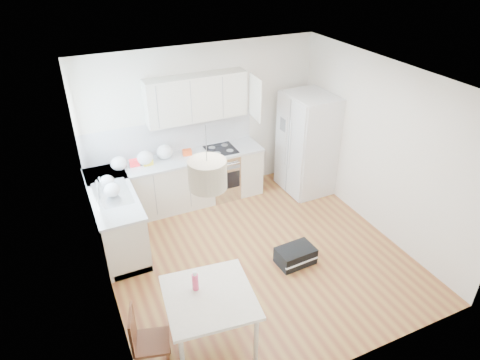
% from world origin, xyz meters
% --- Properties ---
extents(floor, '(4.20, 4.20, 0.00)m').
position_xyz_m(floor, '(0.00, 0.00, 0.00)').
color(floor, brown).
rests_on(floor, ground).
extents(ceiling, '(4.20, 4.20, 0.00)m').
position_xyz_m(ceiling, '(0.00, 0.00, 2.70)').
color(ceiling, white).
rests_on(ceiling, wall_back).
extents(wall_back, '(4.20, 0.00, 4.20)m').
position_xyz_m(wall_back, '(0.00, 2.10, 1.35)').
color(wall_back, silver).
rests_on(wall_back, floor).
extents(wall_left, '(0.00, 4.20, 4.20)m').
position_xyz_m(wall_left, '(-2.10, 0.00, 1.35)').
color(wall_left, silver).
rests_on(wall_left, floor).
extents(wall_right, '(0.00, 4.20, 4.20)m').
position_xyz_m(wall_right, '(2.10, 0.00, 1.35)').
color(wall_right, silver).
rests_on(wall_right, floor).
extents(window_glassblock, '(0.02, 1.00, 1.00)m').
position_xyz_m(window_glassblock, '(-2.09, 1.15, 1.75)').
color(window_glassblock, '#BFE0F9').
rests_on(window_glassblock, wall_left).
extents(cabinets_back, '(3.00, 0.60, 0.88)m').
position_xyz_m(cabinets_back, '(-0.60, 1.80, 0.44)').
color(cabinets_back, beige).
rests_on(cabinets_back, floor).
extents(cabinets_left, '(0.60, 1.80, 0.88)m').
position_xyz_m(cabinets_left, '(-1.80, 1.20, 0.44)').
color(cabinets_left, beige).
rests_on(cabinets_left, floor).
extents(counter_back, '(3.02, 0.64, 0.04)m').
position_xyz_m(counter_back, '(-0.60, 1.80, 0.90)').
color(counter_back, '#A5A8AA').
rests_on(counter_back, cabinets_back).
extents(counter_left, '(0.64, 1.82, 0.04)m').
position_xyz_m(counter_left, '(-1.80, 1.20, 0.90)').
color(counter_left, '#A5A8AA').
rests_on(counter_left, cabinets_left).
extents(backsplash_back, '(3.00, 0.01, 0.58)m').
position_xyz_m(backsplash_back, '(-0.60, 2.09, 1.21)').
color(backsplash_back, white).
rests_on(backsplash_back, wall_back).
extents(backsplash_left, '(0.01, 1.80, 0.58)m').
position_xyz_m(backsplash_left, '(-2.09, 1.20, 1.21)').
color(backsplash_left, white).
rests_on(backsplash_left, wall_left).
extents(upper_cabinets, '(1.70, 0.32, 0.75)m').
position_xyz_m(upper_cabinets, '(-0.15, 1.94, 1.88)').
color(upper_cabinets, beige).
rests_on(upper_cabinets, wall_back).
extents(range_oven, '(0.50, 0.61, 0.88)m').
position_xyz_m(range_oven, '(0.20, 1.80, 0.44)').
color(range_oven, silver).
rests_on(range_oven, floor).
extents(sink, '(0.50, 0.80, 0.16)m').
position_xyz_m(sink, '(-1.80, 1.15, 0.92)').
color(sink, silver).
rests_on(sink, counter_left).
extents(refrigerator, '(0.89, 0.93, 1.83)m').
position_xyz_m(refrigerator, '(1.72, 1.38, 0.92)').
color(refrigerator, silver).
rests_on(refrigerator, floor).
extents(dining_table, '(1.08, 1.08, 0.77)m').
position_xyz_m(dining_table, '(-1.20, -1.21, 0.68)').
color(dining_table, beige).
rests_on(dining_table, floor).
extents(dining_chair, '(0.45, 0.45, 0.87)m').
position_xyz_m(dining_chair, '(-1.88, -1.25, 0.43)').
color(dining_chair, '#4A2516').
rests_on(dining_chair, floor).
extents(drink_bottle, '(0.09, 0.09, 0.25)m').
position_xyz_m(drink_bottle, '(-1.30, -1.05, 0.89)').
color(drink_bottle, '#EF426F').
rests_on(drink_bottle, dining_table).
extents(gym_bag, '(0.56, 0.38, 0.25)m').
position_xyz_m(gym_bag, '(0.45, -0.40, 0.13)').
color(gym_bag, black).
rests_on(gym_bag, floor).
extents(pendant_lamp, '(0.45, 0.45, 0.30)m').
position_xyz_m(pendant_lamp, '(-1.09, -1.01, 2.18)').
color(pendant_lamp, beige).
rests_on(pendant_lamp, ceiling).
extents(grocery_bag_a, '(0.26, 0.22, 0.23)m').
position_xyz_m(grocery_bag_a, '(-1.56, 1.81, 1.04)').
color(grocery_bag_a, white).
rests_on(grocery_bag_a, counter_back).
extents(grocery_bag_b, '(0.27, 0.23, 0.24)m').
position_xyz_m(grocery_bag_b, '(-1.13, 1.82, 1.04)').
color(grocery_bag_b, white).
rests_on(grocery_bag_b, counter_back).
extents(grocery_bag_c, '(0.27, 0.23, 0.25)m').
position_xyz_m(grocery_bag_c, '(-0.78, 1.89, 1.04)').
color(grocery_bag_c, white).
rests_on(grocery_bag_c, counter_back).
extents(grocery_bag_d, '(0.21, 0.18, 0.19)m').
position_xyz_m(grocery_bag_d, '(-1.82, 1.36, 1.01)').
color(grocery_bag_d, white).
rests_on(grocery_bag_d, counter_back).
extents(grocery_bag_e, '(0.24, 0.20, 0.21)m').
position_xyz_m(grocery_bag_e, '(-1.80, 1.06, 1.03)').
color(grocery_bag_e, white).
rests_on(grocery_bag_e, counter_left).
extents(snack_orange, '(0.16, 0.11, 0.10)m').
position_xyz_m(snack_orange, '(-0.40, 1.85, 0.97)').
color(snack_orange, '#DF4213').
rests_on(snack_orange, counter_back).
extents(snack_yellow, '(0.15, 0.10, 0.11)m').
position_xyz_m(snack_yellow, '(-1.10, 1.78, 0.97)').
color(snack_yellow, gold).
rests_on(snack_yellow, counter_back).
extents(snack_red, '(0.17, 0.11, 0.11)m').
position_xyz_m(snack_red, '(-1.30, 1.84, 0.98)').
color(snack_red, red).
rests_on(snack_red, counter_back).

